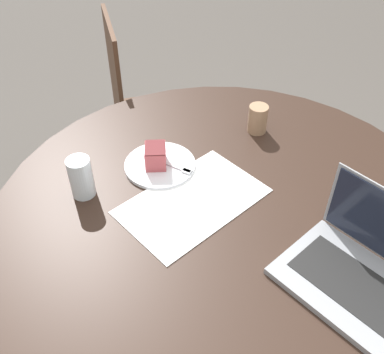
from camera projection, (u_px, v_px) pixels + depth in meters
name	position (u px, v px, depth m)	size (l,w,h in m)	color
ground_plane	(217.00, 343.00, 1.81)	(12.00, 12.00, 0.00)	#4C4742
dining_table	(225.00, 237.00, 1.37)	(1.37, 1.37, 0.78)	black
chair	(147.00, 113.00, 2.16)	(0.58, 0.58, 0.97)	#472D1E
paper_document	(193.00, 200.00, 1.32)	(0.49, 0.43, 0.00)	white
plate	(160.00, 165.00, 1.43)	(0.23, 0.23, 0.01)	silver
cake_slice	(156.00, 156.00, 1.40)	(0.10, 0.09, 0.07)	#B74C51
fork	(172.00, 165.00, 1.41)	(0.05, 0.17, 0.00)	silver
coffee_glass	(259.00, 119.00, 1.54)	(0.07, 0.07, 0.10)	#997556
water_glass	(81.00, 177.00, 1.30)	(0.07, 0.07, 0.13)	silver
laptop	(359.00, 271.00, 1.09)	(0.38, 0.41, 0.22)	gray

